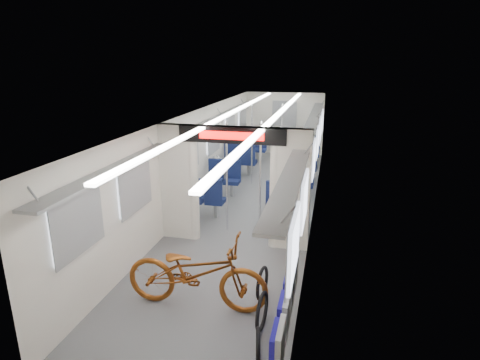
{
  "coord_description": "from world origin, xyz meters",
  "views": [
    {
      "loc": [
        1.76,
        -9.05,
        3.47
      ],
      "look_at": [
        -0.03,
        -1.31,
        1.07
      ],
      "focal_mm": 30.0,
      "sensor_mm": 36.0,
      "label": 1
    }
  ],
  "objects": [
    {
      "name": "carriage",
      "position": [
        0.0,
        -0.27,
        1.5
      ],
      "size": [
        12.0,
        12.02,
        2.31
      ],
      "color": "#515456",
      "rests_on": "ground"
    },
    {
      "name": "bicycle",
      "position": [
        0.0,
        -4.22,
        0.55
      ],
      "size": [
        2.1,
        0.76,
        1.1
      ],
      "primitive_type": "imported",
      "rotation": [
        0.0,
        0.0,
        1.59
      ],
      "color": "brown",
      "rests_on": "ground"
    },
    {
      "name": "seat_bay_near_left",
      "position": [
        -0.93,
        -0.1,
        0.52
      ],
      "size": [
        0.88,
        1.91,
        1.05
      ],
      "color": "#0E163D",
      "rests_on": "ground"
    },
    {
      "name": "seat_bay_far_right",
      "position": [
        0.93,
        3.41,
        0.56
      ],
      "size": [
        0.94,
        2.23,
        1.15
      ],
      "color": "#0E163D",
      "rests_on": "ground"
    },
    {
      "name": "flip_bench",
      "position": [
        1.35,
        -4.71,
        0.58
      ],
      "size": [
        0.12,
        2.1,
        0.51
      ],
      "color": "gray",
      "rests_on": "carriage"
    },
    {
      "name": "stanchion_near_left",
      "position": [
        -0.27,
        -1.46,
        1.15
      ],
      "size": [
        0.04,
        0.04,
        2.3
      ],
      "primitive_type": "cylinder",
      "color": "silver",
      "rests_on": "ground"
    },
    {
      "name": "seat_bay_near_right",
      "position": [
        0.93,
        0.02,
        0.55
      ],
      "size": [
        0.92,
        2.12,
        1.11
      ],
      "color": "#0E163D",
      "rests_on": "ground"
    },
    {
      "name": "bike_hoop_a",
      "position": [
        1.08,
        -5.15,
        0.2
      ],
      "size": [
        0.13,
        0.45,
        0.45
      ],
      "primitive_type": "torus",
      "rotation": [
        1.57,
        0.0,
        1.76
      ],
      "color": "black",
      "rests_on": "ground"
    },
    {
      "name": "seat_bay_far_left",
      "position": [
        -0.93,
        3.7,
        0.57
      ],
      "size": [
        0.96,
        2.29,
        1.16
      ],
      "color": "#0E163D",
      "rests_on": "ground"
    },
    {
      "name": "stanchion_far_right",
      "position": [
        0.4,
        2.01,
        1.15
      ],
      "size": [
        0.04,
        0.04,
        2.3
      ],
      "primitive_type": "cylinder",
      "color": "silver",
      "rests_on": "ground"
    },
    {
      "name": "bike_hoop_c",
      "position": [
        0.9,
        -3.83,
        0.24
      ],
      "size": [
        0.11,
        0.53,
        0.52
      ],
      "primitive_type": "torus",
      "rotation": [
        1.57,
        0.0,
        1.45
      ],
      "color": "black",
      "rests_on": "ground"
    },
    {
      "name": "stanchion_far_left",
      "position": [
        -0.41,
        1.87,
        1.15
      ],
      "size": [
        0.04,
        0.04,
        2.3
      ],
      "primitive_type": "cylinder",
      "color": "silver",
      "rests_on": "ground"
    },
    {
      "name": "stanchion_near_right",
      "position": [
        0.39,
        -1.27,
        1.15
      ],
      "size": [
        0.04,
        0.04,
        2.3
      ],
      "primitive_type": "cylinder",
      "color": "silver",
      "rests_on": "ground"
    },
    {
      "name": "bike_hoop_b",
      "position": [
        1.01,
        -4.53,
        0.24
      ],
      "size": [
        0.1,
        0.54,
        0.54
      ],
      "primitive_type": "torus",
      "rotation": [
        1.57,
        0.0,
        1.48
      ],
      "color": "black",
      "rests_on": "ground"
    }
  ]
}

